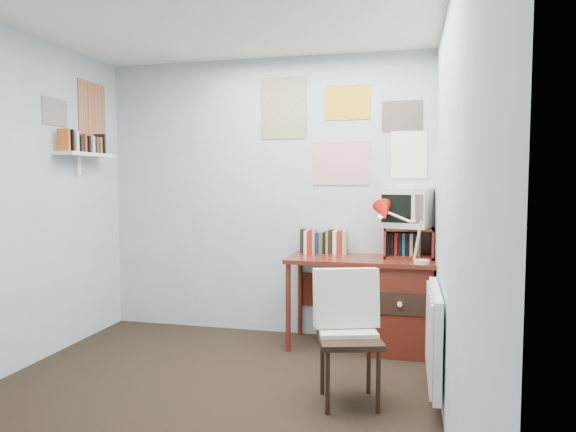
# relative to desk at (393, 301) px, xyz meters

# --- Properties ---
(ground) EXTENTS (3.50, 3.50, 0.00)m
(ground) POSITION_rel_desk_xyz_m (-1.17, -1.48, -0.41)
(ground) COLOR black
(ground) RESTS_ON ground
(back_wall) EXTENTS (3.00, 0.02, 2.50)m
(back_wall) POSITION_rel_desk_xyz_m (-1.17, 0.27, 0.84)
(back_wall) COLOR #AFC2C8
(back_wall) RESTS_ON ground
(right_wall) EXTENTS (0.02, 3.50, 2.50)m
(right_wall) POSITION_rel_desk_xyz_m (0.33, -1.48, 0.84)
(right_wall) COLOR #AFC2C8
(right_wall) RESTS_ON ground
(desk) EXTENTS (1.20, 0.55, 0.76)m
(desk) POSITION_rel_desk_xyz_m (0.00, 0.00, 0.00)
(desk) COLOR #541C13
(desk) RESTS_ON ground
(desk_chair) EXTENTS (0.51, 0.49, 0.81)m
(desk_chair) POSITION_rel_desk_xyz_m (-0.23, -1.11, 0.00)
(desk_chair) COLOR black
(desk_chair) RESTS_ON ground
(desk_lamp) EXTENTS (0.35, 0.32, 0.43)m
(desk_lamp) POSITION_rel_desk_xyz_m (0.22, -0.22, 0.57)
(desk_lamp) COLOR red
(desk_lamp) RESTS_ON desk
(tv_riser) EXTENTS (0.40, 0.30, 0.25)m
(tv_riser) POSITION_rel_desk_xyz_m (0.12, 0.11, 0.48)
(tv_riser) COLOR #541C13
(tv_riser) RESTS_ON desk
(crt_tv) EXTENTS (0.45, 0.43, 0.36)m
(crt_tv) POSITION_rel_desk_xyz_m (0.10, 0.13, 0.78)
(crt_tv) COLOR beige
(crt_tv) RESTS_ON tv_riser
(book_row) EXTENTS (0.60, 0.14, 0.22)m
(book_row) POSITION_rel_desk_xyz_m (-0.51, 0.18, 0.46)
(book_row) COLOR #541C13
(book_row) RESTS_ON desk
(radiator) EXTENTS (0.09, 0.80, 0.60)m
(radiator) POSITION_rel_desk_xyz_m (0.29, -0.93, 0.01)
(radiator) COLOR white
(radiator) RESTS_ON right_wall
(wall_shelf) EXTENTS (0.20, 0.62, 0.24)m
(wall_shelf) POSITION_rel_desk_xyz_m (-2.57, -0.38, 1.21)
(wall_shelf) COLOR white
(wall_shelf) RESTS_ON left_wall
(posters_back) EXTENTS (1.20, 0.01, 0.90)m
(posters_back) POSITION_rel_desk_xyz_m (-0.47, 0.26, 1.44)
(posters_back) COLOR white
(posters_back) RESTS_ON back_wall
(posters_left) EXTENTS (0.01, 0.70, 0.60)m
(posters_left) POSITION_rel_desk_xyz_m (-2.67, -0.38, 1.59)
(posters_left) COLOR white
(posters_left) RESTS_ON left_wall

